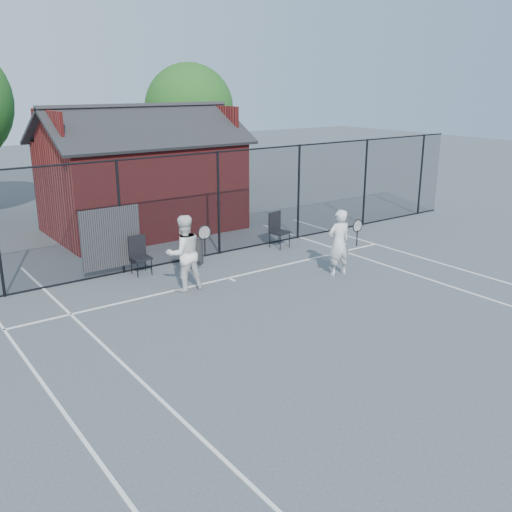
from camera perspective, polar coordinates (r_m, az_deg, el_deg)
ground at (r=12.49m, az=4.83°, el=-5.89°), size 80.00×80.00×0.00m
court_lines at (r=11.61m, az=9.11°, el=-7.87°), size 11.02×18.00×0.01m
fence at (r=15.85m, az=-7.76°, el=4.46°), size 22.04×3.00×3.00m
clubhouse at (r=19.70m, az=-11.30°, el=7.21°), size 6.50×4.36×4.19m
tree_right at (r=26.63m, az=-6.69°, el=14.44°), size 3.97×3.97×5.70m
player_front at (r=14.89m, az=8.31°, el=1.35°), size 0.81×0.62×1.74m
player_back at (r=13.75m, az=-7.23°, el=0.30°), size 1.03×0.77×1.85m
chair_left at (r=15.16m, az=-11.45°, el=-0.02°), size 0.48×0.50×0.99m
chair_right at (r=17.31m, az=2.39°, el=2.54°), size 0.59×0.61×1.06m
waste_bin at (r=15.90m, az=-6.14°, el=0.45°), size 0.57×0.57×0.68m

